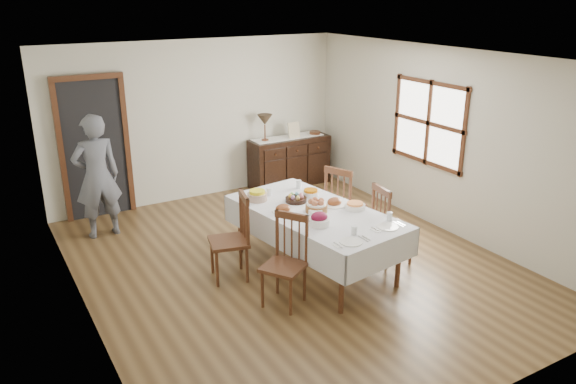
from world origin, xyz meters
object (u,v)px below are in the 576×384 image
dining_table (315,218)px  sideboard (289,161)px  person (96,172)px  chair_right_near (389,224)px  chair_left_far (233,236)px  table_lamp (265,121)px  chair_right_far (343,203)px  chair_left_near (286,260)px

dining_table → sideboard: 3.28m
person → chair_right_near: bearing=135.2°
chair_right_near → person: bearing=55.6°
chair_left_far → sideboard: size_ratio=0.74×
person → table_lamp: person is taller
chair_right_near → sideboard: chair_right_near is taller
chair_left_far → sideboard: chair_left_far is taller
dining_table → person: bearing=122.3°
sideboard → person: bearing=-170.6°
chair_right_near → chair_right_far: (-0.10, 0.86, 0.02)m
chair_left_far → chair_left_near: bearing=30.8°
dining_table → chair_left_far: bearing=154.2°
dining_table → chair_right_far: chair_right_far is taller
dining_table → sideboard: bearing=56.7°
chair_left_near → chair_right_far: (1.52, 1.05, 0.03)m
chair_left_far → chair_right_far: bearing=111.1°
chair_left_far → table_lamp: table_lamp is taller
dining_table → table_lamp: 3.16m
chair_right_near → person: (-2.96, 2.72, 0.41)m
chair_left_far → chair_right_far: chair_right_far is taller
dining_table → chair_right_far: 0.98m
chair_right_near → chair_left_far: bearing=79.7°
chair_left_far → person: person is taller
table_lamp → chair_left_far: bearing=-125.0°
chair_left_far → chair_right_far: size_ratio=0.99×
dining_table → chair_left_far: (-0.96, 0.30, -0.15)m
chair_left_near → chair_right_far: bearing=92.4°
person → table_lamp: 3.03m
chair_right_far → chair_left_far: bearing=74.8°
chair_left_near → sideboard: size_ratio=0.71×
sideboard → chair_right_far: bearing=-103.3°
chair_right_far → table_lamp: 2.54m
chair_left_near → chair_left_far: chair_left_far is taller
chair_right_near → chair_right_far: 0.87m
table_lamp → dining_table: bearing=-107.0°
chair_right_far → chair_left_near: bearing=102.1°
chair_left_near → chair_right_near: chair_right_near is taller
chair_left_far → dining_table: bearing=86.1°
chair_right_near → dining_table: bearing=78.7°
chair_right_far → sideboard: size_ratio=0.75×
dining_table → chair_left_far: 1.02m
chair_right_near → chair_right_far: bearing=15.0°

